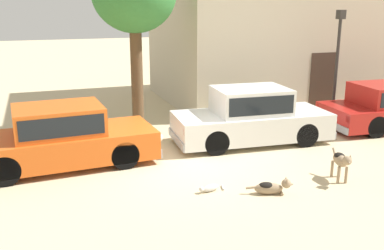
# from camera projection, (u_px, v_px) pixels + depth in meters

# --- Properties ---
(ground_plane) EXTENTS (80.00, 80.00, 0.00)m
(ground_plane) POSITION_uv_depth(u_px,v_px,m) (185.00, 164.00, 10.59)
(ground_plane) COLOR #CCB78E
(parked_sedan_nearest) EXTENTS (4.54, 2.02, 1.45)m
(parked_sedan_nearest) POSITION_uv_depth(u_px,v_px,m) (61.00, 137.00, 10.33)
(parked_sedan_nearest) COLOR #D15619
(parked_sedan_nearest) RESTS_ON ground_plane
(parked_sedan_second) EXTENTS (4.47, 2.01, 1.54)m
(parked_sedan_second) POSITION_uv_depth(u_px,v_px,m) (251.00, 116.00, 12.06)
(parked_sedan_second) COLOR silver
(parked_sedan_second) RESTS_ON ground_plane
(apartment_block) EXTENTS (13.43, 6.07, 7.13)m
(apartment_block) POSITION_uv_depth(u_px,v_px,m) (325.00, 7.00, 18.11)
(apartment_block) COLOR #BCB299
(apartment_block) RESTS_ON ground_plane
(stray_dog_spotted) EXTENTS (0.38, 0.93, 0.71)m
(stray_dog_spotted) POSITION_uv_depth(u_px,v_px,m) (341.00, 160.00, 9.47)
(stray_dog_spotted) COLOR #997F60
(stray_dog_spotted) RESTS_ON ground_plane
(stray_dog_tan) EXTENTS (0.94, 0.41, 0.35)m
(stray_dog_tan) POSITION_uv_depth(u_px,v_px,m) (272.00, 187.00, 8.89)
(stray_dog_tan) COLOR #997F60
(stray_dog_tan) RESTS_ON ground_plane
(stray_cat) EXTENTS (0.60, 0.27, 0.15)m
(stray_cat) POSITION_uv_depth(u_px,v_px,m) (210.00, 188.00, 9.04)
(stray_cat) COLOR beige
(stray_cat) RESTS_ON ground_plane
(street_lamp) EXTENTS (0.22, 0.22, 3.54)m
(street_lamp) POSITION_uv_depth(u_px,v_px,m) (338.00, 50.00, 13.95)
(street_lamp) COLOR #2D2B28
(street_lamp) RESTS_ON ground_plane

